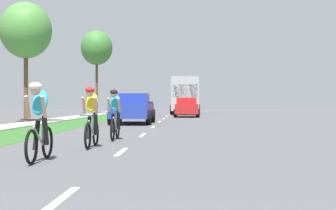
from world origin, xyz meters
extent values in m
plane|color=#4C4C4F|center=(0.00, 20.00, 0.00)|extent=(120.00, 120.00, 0.00)
cube|color=#2D6026|center=(-4.67, 20.00, 0.00)|extent=(2.61, 70.00, 0.01)
cube|color=#B2ADA3|center=(-6.83, 20.00, 0.00)|extent=(1.73, 70.00, 0.10)
cube|color=white|center=(0.00, 4.40, 0.00)|extent=(0.12, 1.80, 0.01)
cube|color=white|center=(0.00, 10.00, 0.00)|extent=(0.12, 1.80, 0.01)
cube|color=white|center=(0.00, 15.60, 0.00)|extent=(0.12, 1.80, 0.01)
cube|color=white|center=(0.00, 21.20, 0.00)|extent=(0.12, 1.80, 0.01)
cube|color=white|center=(0.00, 26.80, 0.00)|extent=(0.12, 1.80, 0.01)
cube|color=white|center=(0.00, 32.40, 0.00)|extent=(0.12, 1.80, 0.01)
cube|color=white|center=(0.00, 38.00, 0.00)|extent=(0.12, 1.80, 0.01)
cube|color=white|center=(0.00, 43.60, 0.00)|extent=(0.12, 1.80, 0.01)
cube|color=white|center=(0.00, 49.20, 0.00)|extent=(0.12, 1.80, 0.01)
torus|color=black|center=(-1.39, 8.65, 0.34)|extent=(0.06, 0.68, 0.68)
torus|color=black|center=(-1.39, 7.61, 0.34)|extent=(0.06, 0.68, 0.68)
cylinder|color=#A5A8AD|center=(-1.39, 8.03, 0.52)|extent=(0.04, 0.59, 0.43)
cylinder|color=#A5A8AD|center=(-1.39, 8.31, 0.62)|extent=(0.04, 0.04, 0.55)
cylinder|color=#A5A8AD|center=(-1.39, 8.08, 0.85)|extent=(0.03, 0.55, 0.03)
cylinder|color=black|center=(-1.39, 7.63, 0.86)|extent=(0.42, 0.02, 0.02)
ellipsoid|color=#26A5CC|center=(-1.39, 8.15, 1.18)|extent=(0.30, 0.54, 0.63)
sphere|color=tan|center=(-1.39, 7.87, 1.42)|extent=(0.20, 0.20, 0.20)
ellipsoid|color=white|center=(-1.39, 7.87, 1.50)|extent=(0.24, 0.28, 0.16)
cylinder|color=tan|center=(-1.55, 7.87, 1.10)|extent=(0.07, 0.26, 0.45)
cylinder|color=tan|center=(-1.23, 7.87, 1.10)|extent=(0.07, 0.26, 0.45)
cylinder|color=black|center=(-1.49, 8.23, 0.52)|extent=(0.10, 0.30, 0.60)
cylinder|color=black|center=(-1.29, 8.18, 0.62)|extent=(0.10, 0.25, 0.61)
torus|color=black|center=(-0.91, 11.50, 0.34)|extent=(0.06, 0.68, 0.68)
torus|color=black|center=(-0.91, 10.46, 0.34)|extent=(0.06, 0.68, 0.68)
cylinder|color=#A5A8AD|center=(-0.91, 10.88, 0.52)|extent=(0.04, 0.59, 0.43)
cylinder|color=#A5A8AD|center=(-0.91, 11.16, 0.62)|extent=(0.04, 0.04, 0.55)
cylinder|color=#A5A8AD|center=(-0.91, 10.93, 0.85)|extent=(0.03, 0.55, 0.03)
cylinder|color=black|center=(-0.91, 10.48, 0.86)|extent=(0.42, 0.02, 0.02)
ellipsoid|color=yellow|center=(-0.91, 11.00, 1.18)|extent=(0.30, 0.54, 0.63)
sphere|color=tan|center=(-0.91, 10.72, 1.42)|extent=(0.20, 0.20, 0.20)
ellipsoid|color=red|center=(-0.91, 10.72, 1.50)|extent=(0.24, 0.28, 0.16)
cylinder|color=tan|center=(-1.07, 10.72, 1.10)|extent=(0.07, 0.26, 0.45)
cylinder|color=tan|center=(-0.75, 10.72, 1.10)|extent=(0.07, 0.26, 0.45)
cylinder|color=black|center=(-1.01, 11.08, 0.52)|extent=(0.10, 0.30, 0.60)
cylinder|color=black|center=(-0.81, 11.03, 0.62)|extent=(0.10, 0.25, 0.61)
torus|color=black|center=(-0.67, 14.01, 0.34)|extent=(0.06, 0.68, 0.68)
torus|color=black|center=(-0.67, 12.97, 0.34)|extent=(0.06, 0.68, 0.68)
cylinder|color=#A5A8AD|center=(-0.67, 13.39, 0.52)|extent=(0.04, 0.59, 0.43)
cylinder|color=#A5A8AD|center=(-0.67, 13.67, 0.62)|extent=(0.04, 0.04, 0.55)
cylinder|color=#A5A8AD|center=(-0.67, 13.44, 0.85)|extent=(0.03, 0.55, 0.03)
cylinder|color=black|center=(-0.67, 12.99, 0.86)|extent=(0.42, 0.02, 0.02)
ellipsoid|color=#26A5CC|center=(-0.67, 13.51, 1.18)|extent=(0.30, 0.54, 0.63)
sphere|color=tan|center=(-0.67, 13.23, 1.42)|extent=(0.20, 0.20, 0.20)
ellipsoid|color=black|center=(-0.67, 13.23, 1.50)|extent=(0.24, 0.28, 0.16)
cylinder|color=tan|center=(-0.83, 13.23, 1.10)|extent=(0.07, 0.26, 0.45)
cylinder|color=tan|center=(-0.51, 13.23, 1.10)|extent=(0.07, 0.26, 0.45)
cylinder|color=black|center=(-0.77, 13.59, 0.52)|extent=(0.10, 0.30, 0.60)
cylinder|color=black|center=(-0.57, 13.54, 0.62)|extent=(0.10, 0.25, 0.61)
cube|color=#23389E|center=(-1.34, 24.49, 0.72)|extent=(1.96, 5.10, 0.76)
cube|color=#23389E|center=(-1.34, 23.73, 1.32)|extent=(1.80, 1.78, 0.64)
cube|color=#1E2833|center=(-1.34, 23.01, 1.30)|extent=(1.67, 0.08, 0.52)
cube|color=#23389E|center=(-2.24, 25.51, 1.02)|extent=(0.08, 2.80, 0.40)
cube|color=#23389E|center=(-0.43, 25.51, 1.02)|extent=(0.08, 2.80, 0.40)
cube|color=#23389E|center=(-1.34, 27.00, 1.02)|extent=(1.80, 0.08, 0.40)
cylinder|color=black|center=(-2.32, 22.96, 0.38)|extent=(0.26, 0.76, 0.76)
cylinder|color=black|center=(-0.36, 22.96, 0.38)|extent=(0.26, 0.76, 0.76)
cylinder|color=black|center=(-2.32, 26.02, 0.38)|extent=(0.26, 0.76, 0.76)
cylinder|color=black|center=(-0.36, 26.02, 0.38)|extent=(0.26, 0.76, 0.76)
cube|color=red|center=(1.64, 35.95, 0.64)|extent=(1.76, 4.30, 0.76)
cube|color=red|center=(1.64, 36.10, 1.26)|extent=(1.55, 2.24, 0.52)
cube|color=#1E2833|center=(1.64, 35.14, 1.24)|extent=(1.44, 0.08, 0.44)
cylinder|color=black|center=(0.76, 34.62, 0.32)|extent=(0.22, 0.64, 0.64)
cylinder|color=black|center=(2.52, 34.62, 0.32)|extent=(0.22, 0.64, 0.64)
cylinder|color=black|center=(0.76, 37.29, 0.32)|extent=(0.22, 0.64, 0.64)
cylinder|color=black|center=(2.52, 37.29, 0.32)|extent=(0.22, 0.64, 0.64)
cube|color=#A5A8AD|center=(1.51, 46.40, 1.93)|extent=(2.50, 11.60, 3.10)
cube|color=#1E2833|center=(1.51, 46.40, 2.33)|extent=(2.52, 10.67, 0.64)
cube|color=#1E2833|center=(1.51, 40.63, 2.18)|extent=(2.25, 0.06, 1.20)
cylinder|color=black|center=(0.26, 42.63, 0.48)|extent=(0.28, 0.96, 0.96)
cylinder|color=black|center=(2.76, 42.63, 0.48)|extent=(0.28, 0.96, 0.96)
cylinder|color=black|center=(0.26, 49.59, 0.48)|extent=(0.28, 0.96, 0.96)
cylinder|color=black|center=(2.76, 49.59, 0.48)|extent=(0.28, 0.96, 0.96)
cylinder|color=brown|center=(-7.58, 25.37, 2.06)|extent=(0.24, 0.24, 4.12)
ellipsoid|color=#478438|center=(-7.58, 25.37, 5.29)|extent=(2.92, 2.92, 3.22)
cylinder|color=brown|center=(-7.16, 44.70, 2.64)|extent=(0.24, 0.24, 5.28)
ellipsoid|color=#38722D|center=(-7.16, 44.70, 6.52)|extent=(3.10, 3.10, 3.40)
camera|label=1|loc=(1.52, -1.19, 1.20)|focal=50.27mm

